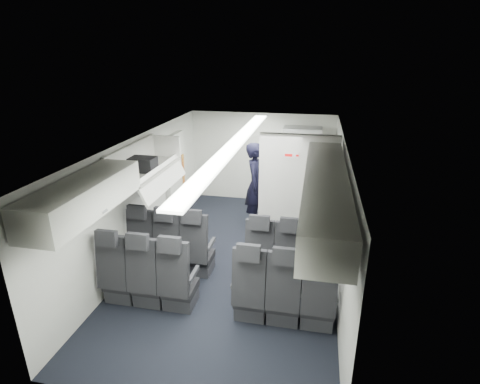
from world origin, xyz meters
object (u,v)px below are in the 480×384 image
at_px(flight_attendant, 256,185).
at_px(seat_row_mid, 213,288).
at_px(carry_on_bag, 142,165).
at_px(boarding_door, 176,177).
at_px(seat_row_front, 228,255).
at_px(galley_unit, 301,168).

bearing_deg(flight_attendant, seat_row_mid, -178.31).
bearing_deg(seat_row_mid, carry_on_bag, 142.89).
distance_m(boarding_door, carry_on_bag, 2.08).
bearing_deg(carry_on_bag, boarding_door, 96.77).
relative_size(seat_row_mid, flight_attendant, 1.87).
distance_m(seat_row_front, galley_unit, 3.43).
distance_m(seat_row_mid, galley_unit, 4.30).
bearing_deg(boarding_door, flight_attendant, 0.24).
xyz_separation_m(galley_unit, flight_attendant, (-0.85, -1.16, -0.06)).
bearing_deg(carry_on_bag, galley_unit, 52.81).
height_order(galley_unit, flight_attendant, galley_unit).
bearing_deg(galley_unit, flight_attendant, -126.20).
bearing_deg(galley_unit, seat_row_mid, -102.88).
bearing_deg(boarding_door, seat_row_front, -51.84).
xyz_separation_m(seat_row_mid, boarding_door, (-1.64, 2.99, 0.55)).
relative_size(seat_row_front, carry_on_bag, 7.95).
height_order(boarding_door, flight_attendant, boarding_door).
height_order(seat_row_front, boarding_door, boarding_door).
height_order(boarding_door, carry_on_bag, carry_on_bag).
distance_m(seat_row_mid, flight_attendant, 3.03).
bearing_deg(seat_row_mid, seat_row_front, 90.00).
bearing_deg(carry_on_bag, flight_attendant, 51.80).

